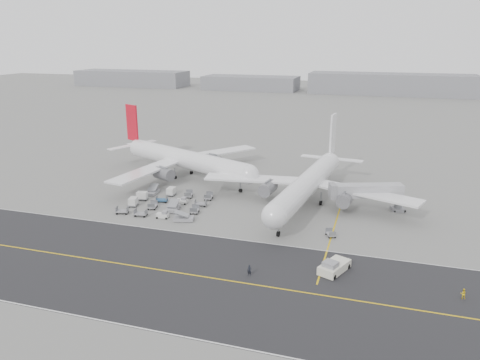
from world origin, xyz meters
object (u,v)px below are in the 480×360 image
(ground_crew_a, at_px, (249,270))
(airliner_a, at_px, (183,159))
(pushback_tug, at_px, (334,267))
(ground_crew_b, at_px, (463,294))
(airliner_b, at_px, (309,183))
(jet_bridge, at_px, (367,192))

(ground_crew_a, bearing_deg, airliner_a, 127.38)
(pushback_tug, height_order, ground_crew_b, pushback_tug)
(airliner_b, bearing_deg, jet_bridge, 2.52)
(pushback_tug, relative_size, ground_crew_a, 4.25)
(airliner_b, relative_size, ground_crew_b, 31.42)
(airliner_a, xyz_separation_m, pushback_tug, (46.76, -44.15, -4.29))
(jet_bridge, height_order, ground_crew_a, jet_bridge)
(pushback_tug, bearing_deg, airliner_a, 159.57)
(ground_crew_a, distance_m, ground_crew_b, 32.81)
(jet_bridge, bearing_deg, ground_crew_a, -134.05)
(airliner_b, distance_m, ground_crew_a, 38.16)
(airliner_a, relative_size, ground_crew_a, 25.76)
(airliner_b, height_order, pushback_tug, airliner_b)
(ground_crew_b, bearing_deg, ground_crew_a, -0.76)
(airliner_a, height_order, ground_crew_a, airliner_a)
(airliner_a, height_order, airliner_b, airliner_a)
(pushback_tug, height_order, ground_crew_a, pushback_tug)
(pushback_tug, xyz_separation_m, jet_bridge, (3.71, 31.35, 3.57))
(airliner_a, distance_m, jet_bridge, 52.08)
(jet_bridge, bearing_deg, airliner_b, 156.38)
(ground_crew_a, relative_size, ground_crew_b, 1.17)
(airliner_b, relative_size, pushback_tug, 6.34)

